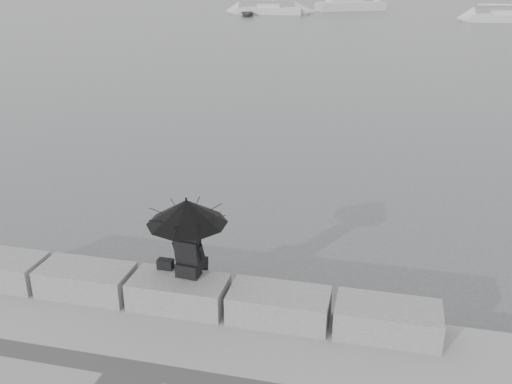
% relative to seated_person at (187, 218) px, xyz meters
% --- Properties ---
extents(ground, '(360.00, 360.00, 0.00)m').
position_rel_seated_person_xyz_m(ground, '(-0.13, 0.24, -2.03)').
color(ground, '#4C4F52').
rests_on(ground, ground).
extents(stone_block_far_left, '(1.60, 0.80, 0.50)m').
position_rel_seated_person_xyz_m(stone_block_far_left, '(-3.53, -0.21, -1.28)').
color(stone_block_far_left, slate).
rests_on(stone_block_far_left, promenade).
extents(stone_block_left, '(1.60, 0.80, 0.50)m').
position_rel_seated_person_xyz_m(stone_block_left, '(-1.83, -0.21, -1.28)').
color(stone_block_left, slate).
rests_on(stone_block_left, promenade).
extents(stone_block_centre, '(1.60, 0.80, 0.50)m').
position_rel_seated_person_xyz_m(stone_block_centre, '(-0.13, -0.21, -1.28)').
color(stone_block_centre, slate).
rests_on(stone_block_centre, promenade).
extents(stone_block_right, '(1.60, 0.80, 0.50)m').
position_rel_seated_person_xyz_m(stone_block_right, '(1.57, -0.21, -1.28)').
color(stone_block_right, slate).
rests_on(stone_block_right, promenade).
extents(stone_block_far_right, '(1.60, 0.80, 0.50)m').
position_rel_seated_person_xyz_m(stone_block_far_right, '(3.27, -0.21, -1.28)').
color(stone_block_far_right, slate).
rests_on(stone_block_far_right, promenade).
extents(seated_person, '(1.33, 1.33, 1.39)m').
position_rel_seated_person_xyz_m(seated_person, '(0.00, 0.00, 0.00)').
color(seated_person, black).
rests_on(seated_person, stone_block_centre).
extents(bag, '(0.27, 0.15, 0.17)m').
position_rel_seated_person_xyz_m(bag, '(-0.46, 0.09, -0.94)').
color(bag, black).
rests_on(bag, stone_block_centre).
extents(sailboat_left, '(8.32, 3.29, 12.90)m').
position_rel_seated_person_xyz_m(sailboat_left, '(-12.67, 64.84, -1.51)').
color(sailboat_left, silver).
rests_on(sailboat_left, ground).
extents(sailboat_right, '(7.70, 3.22, 12.90)m').
position_rel_seated_person_xyz_m(sailboat_right, '(14.33, 60.74, -1.50)').
color(sailboat_right, silver).
rests_on(sailboat_right, ground).
extents(motor_cruiser, '(9.43, 6.79, 4.50)m').
position_rel_seated_person_xyz_m(motor_cruiser, '(-3.23, 73.32, -1.14)').
color(motor_cruiser, silver).
rests_on(motor_cruiser, ground).
extents(dinghy, '(3.74, 2.34, 0.59)m').
position_rel_seated_person_xyz_m(dinghy, '(-14.60, 61.58, -1.73)').
color(dinghy, slate).
rests_on(dinghy, ground).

